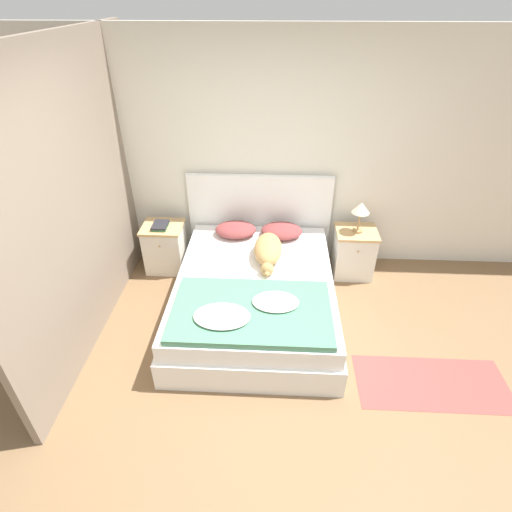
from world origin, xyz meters
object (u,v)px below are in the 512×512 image
Objects in this scene: pillow_left at (236,230)px; pillow_right at (282,231)px; dog at (268,250)px; bed at (255,295)px; nightstand_right at (354,252)px; book_stack at (160,225)px; table_lamp at (361,209)px; nightstand_left at (165,247)px.

pillow_left is 1.00× the size of pillow_right.
dog reaches higher than pillow_left.
bed is 3.53× the size of nightstand_right.
book_stack reaches higher than nightstand_right.
book_stack is (-1.22, 0.40, 0.03)m from dog.
table_lamp reaches higher than pillow_right.
nightstand_left is at bearing -178.56° from pillow_left.
pillow_left is 1.31× the size of table_lamp.
pillow_left is (-0.26, 0.78, 0.30)m from bed.
table_lamp reaches higher than book_stack.
pillow_right is 0.47m from dog.
pillow_left is at bearing 179.11° from nightstand_right.
nightstand_left is at bearing 74.59° from book_stack.
table_lamp reaches higher than pillow_left.
nightstand_right is at bearing 34.64° from bed.
nightstand_left is 1.37m from pillow_right.
nightstand_left is 2.18m from nightstand_right.
nightstand_left is 1.24× the size of pillow_left.
nightstand_left is at bearing -179.11° from pillow_right.
nightstand_right is at bearing 0.00° from nightstand_left.
bed is 0.48m from dog.
book_stack is (-1.36, -0.05, 0.06)m from pillow_right.
dog is at bearing -156.18° from nightstand_right.
table_lamp is (1.35, -0.03, 0.31)m from pillow_left.
pillow_right is 1.31× the size of table_lamp.
dog is (0.38, -0.45, 0.03)m from pillow_left.
bed is 4.37× the size of pillow_right.
pillow_right is 1.36m from book_stack.
pillow_right is at bearing 71.52° from bed.
table_lamp is (0.83, -0.03, 0.31)m from pillow_right.
nightstand_right is at bearing 0.71° from book_stack.
book_stack is at bearing -179.53° from table_lamp.
pillow_right is (1.35, 0.02, 0.25)m from nightstand_left.
pillow_right is 1.93× the size of book_stack.
table_lamp is at bearing 0.47° from book_stack.
pillow_right reaches higher than nightstand_right.
nightstand_left is 1.24× the size of pillow_right.
dog reaches higher than nightstand_right.
bed is 1.33m from nightstand_right.
book_stack reaches higher than pillow_left.
book_stack is at bearing -176.72° from pillow_left.
nightstand_left is 1.31m from dog.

